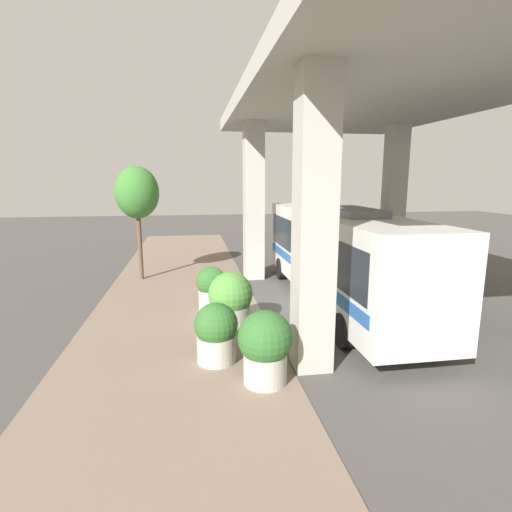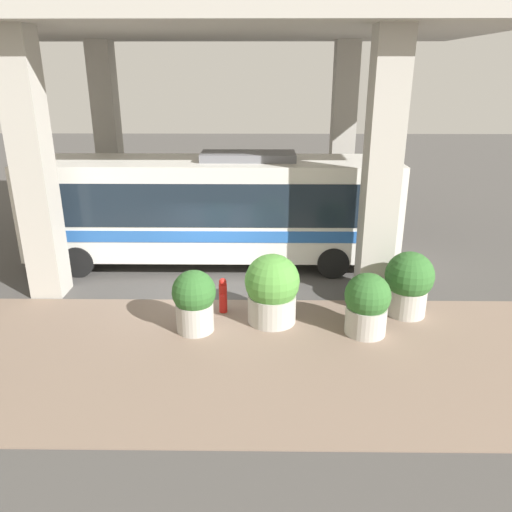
{
  "view_description": "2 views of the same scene",
  "coord_description": "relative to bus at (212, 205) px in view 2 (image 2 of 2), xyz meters",
  "views": [
    {
      "loc": [
        -2.38,
        -13.82,
        4.7
      ],
      "look_at": [
        -0.34,
        -1.19,
        2.22
      ],
      "focal_mm": 28.0,
      "sensor_mm": 36.0,
      "label": 1
    },
    {
      "loc": [
        -12.87,
        -1.48,
        6.16
      ],
      "look_at": [
        0.06,
        -1.33,
        1.34
      ],
      "focal_mm": 35.0,
      "sensor_mm": 36.0,
      "label": 2
    }
  ],
  "objects": [
    {
      "name": "planter_back",
      "position": [
        -3.78,
        -5.49,
        -1.1
      ],
      "size": [
        1.27,
        1.27,
        1.76
      ],
      "color": "#ADA89E",
      "rests_on": "ground"
    },
    {
      "name": "sidewalk_strip",
      "position": [
        -5.98,
        -0.14,
        -2.01
      ],
      "size": [
        6.0,
        40.0,
        0.02
      ],
      "color": "#7A6656",
      "rests_on": "ground"
    },
    {
      "name": "planter_middle",
      "position": [
        -4.22,
        -1.89,
        -1.11
      ],
      "size": [
        1.4,
        1.4,
        1.84
      ],
      "color": "#ADA89E",
      "rests_on": "ground"
    },
    {
      "name": "bus",
      "position": [
        0.0,
        0.0,
        0.0
      ],
      "size": [
        2.76,
        11.89,
        3.73
      ],
      "color": "silver",
      "rests_on": "ground"
    },
    {
      "name": "planter_front",
      "position": [
        -4.73,
        0.04,
        -1.19
      ],
      "size": [
        1.09,
        1.09,
        1.61
      ],
      "color": "#ADA89E",
      "rests_on": "ground"
    },
    {
      "name": "fire_hydrant",
      "position": [
        -3.72,
        -0.59,
        -1.52
      ],
      "size": [
        0.45,
        0.22,
        1.0
      ],
      "color": "red",
      "rests_on": "ground"
    },
    {
      "name": "ground_plane",
      "position": [
        -2.98,
        -0.14,
        -2.02
      ],
      "size": [
        80.0,
        80.0,
        0.0
      ],
      "primitive_type": "plane",
      "color": "#474442",
      "rests_on": "ground"
    },
    {
      "name": "overpass",
      "position": [
        1.02,
        -0.14,
        4.76
      ],
      "size": [
        9.4,
        17.4,
        7.84
      ],
      "color": "#ADA89E",
      "rests_on": "ground"
    },
    {
      "name": "planter_extra",
      "position": [
        -4.82,
        -4.2,
        -1.22
      ],
      "size": [
        1.12,
        1.12,
        1.59
      ],
      "color": "#ADA89E",
      "rests_on": "ground"
    }
  ]
}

